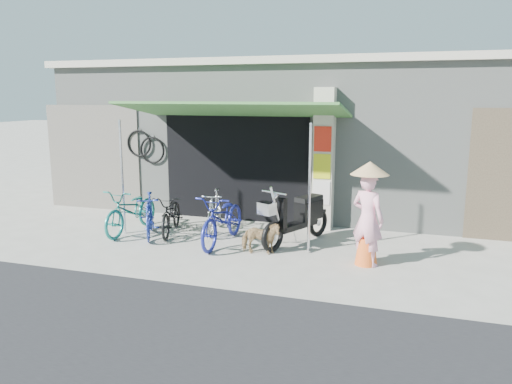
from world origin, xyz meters
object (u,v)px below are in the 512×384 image
(bike_blue, at_px, (149,215))
(street_dog, at_px, (260,238))
(bike_black, at_px, (172,214))
(nun, at_px, (368,215))
(bike_navy, at_px, (223,219))
(moped, at_px, (298,218))
(bike_silver, at_px, (215,211))
(bike_teal, at_px, (132,210))

(bike_blue, bearing_deg, street_dog, -35.59)
(bike_black, bearing_deg, nun, -25.96)
(bike_blue, distance_m, bike_navy, 1.61)
(bike_navy, xyz_separation_m, street_dog, (0.88, -0.41, -0.19))
(nun, bearing_deg, bike_navy, 18.30)
(nun, bearing_deg, bike_blue, 21.11)
(bike_blue, relative_size, moped, 0.78)
(bike_black, bearing_deg, bike_blue, -150.42)
(bike_black, height_order, bike_silver, bike_silver)
(bike_teal, relative_size, bike_black, 1.12)
(bike_teal, bearing_deg, bike_blue, -16.77)
(bike_blue, relative_size, bike_navy, 0.77)
(bike_blue, relative_size, bike_silver, 0.99)
(bike_teal, relative_size, bike_silver, 1.23)
(nun, bearing_deg, bike_black, 16.07)
(moped, bearing_deg, bike_black, -152.33)
(moped, bearing_deg, bike_silver, -163.67)
(bike_blue, height_order, street_dog, bike_blue)
(bike_silver, relative_size, moped, 0.79)
(bike_blue, distance_m, moped, 3.02)
(bike_navy, relative_size, moped, 1.01)
(bike_teal, xyz_separation_m, bike_navy, (2.13, -0.18, 0.02))
(bike_silver, height_order, moped, moped)
(bike_teal, bearing_deg, bike_black, 12.41)
(bike_silver, distance_m, bike_navy, 0.90)
(bike_teal, height_order, bike_navy, bike_navy)
(bike_teal, distance_m, bike_black, 0.86)
(bike_black, xyz_separation_m, moped, (2.65, 0.13, 0.09))
(bike_black, xyz_separation_m, bike_silver, (0.79, 0.41, 0.02))
(moped, bearing_deg, street_dog, -94.32)
(bike_blue, xyz_separation_m, bike_silver, (1.12, 0.74, 0.00))
(bike_silver, distance_m, moped, 1.88)
(street_dog, distance_m, moped, 1.03)
(bike_teal, height_order, bike_blue, bike_teal)
(bike_teal, xyz_separation_m, bike_blue, (0.51, -0.17, -0.04))
(bike_black, bearing_deg, bike_silver, 11.62)
(bike_blue, bearing_deg, bike_teal, 135.61)
(moped, height_order, nun, nun)
(street_dog, relative_size, nun, 0.41)
(bike_teal, xyz_separation_m, street_dog, (3.01, -0.58, -0.17))
(bike_teal, height_order, moped, moped)
(bike_blue, relative_size, bike_black, 0.91)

